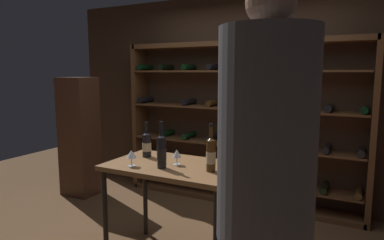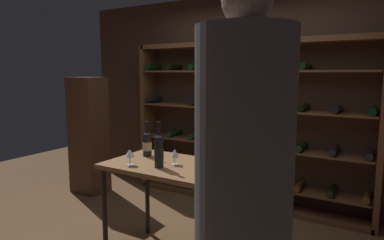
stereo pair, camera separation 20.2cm
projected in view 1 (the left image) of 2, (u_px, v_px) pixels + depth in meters
back_wall at (246, 98)px, 4.38m from camera, size 5.21×0.10×2.62m
wine_rack at (238, 124)px, 4.24m from camera, size 3.05×0.32×2.02m
tasting_table at (174, 175)px, 2.89m from camera, size 1.13×0.69×0.87m
person_bystander_red_print at (265, 185)px, 1.55m from camera, size 0.44×0.44×2.05m
display_cabinet at (79, 137)px, 4.56m from camera, size 0.44×0.36×1.58m
wine_bottle_amber_reserve at (162, 151)px, 2.75m from camera, size 0.08×0.08×0.38m
wine_bottle_black_capsule at (147, 144)px, 3.13m from camera, size 0.08×0.08×0.32m
wine_bottle_green_slim at (211, 154)px, 2.66m from camera, size 0.08×0.08×0.38m
wine_glass_stemmed_left at (177, 154)px, 2.85m from camera, size 0.08×0.08×0.13m
wine_glass_stemmed_right at (131, 155)px, 2.81m from camera, size 0.09×0.09×0.14m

